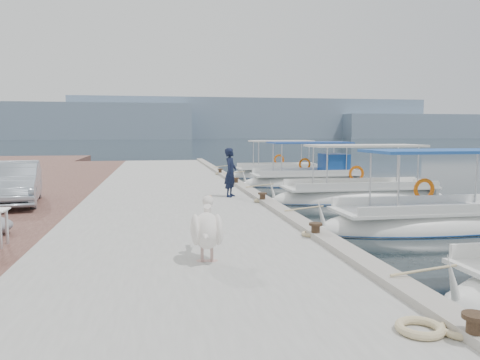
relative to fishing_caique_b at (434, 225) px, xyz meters
name	(u,v)px	position (x,y,z in m)	size (l,w,h in m)	color
ground	(286,228)	(-4.04, 0.90, -0.12)	(400.00, 400.00, 0.00)	black
concrete_quay	(174,198)	(-7.04, 5.90, 0.13)	(6.00, 40.00, 0.50)	#989793
quay_curb	(246,188)	(-4.26, 5.90, 0.44)	(0.44, 40.00, 0.12)	gray
cobblestone_strip	(34,201)	(-12.04, 5.90, 0.13)	(4.00, 40.00, 0.50)	#51302B
distant_hills	(230,122)	(25.57, 202.39, 7.49)	(330.00, 60.00, 18.00)	gray
fishing_caique_b	(434,225)	(0.00, 0.00, 0.00)	(6.90, 2.19, 2.83)	white
fishing_caique_c	(359,198)	(0.25, 5.47, 0.00)	(7.41, 2.13, 2.83)	white
fishing_caique_d	(308,181)	(0.05, 11.34, 0.07)	(6.78, 2.36, 2.83)	white
fishing_caique_e	(278,175)	(-0.33, 15.86, 0.00)	(6.23, 2.05, 2.83)	white
mooring_bollards	(262,197)	(-4.39, 2.40, 0.57)	(0.28, 20.28, 0.33)	black
pelican	(207,229)	(-6.81, -3.93, 0.94)	(0.60, 1.42, 1.09)	tan
fisherman	(231,172)	(-5.15, 4.01, 1.22)	(0.61, 0.40, 1.68)	black
parked_car	(14,183)	(-11.98, 3.49, 1.04)	(1.40, 4.01, 1.32)	#A2ADB9
rope_coil	(420,328)	(-4.80, -7.24, 0.43)	(0.54, 0.54, 0.10)	#C6B284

